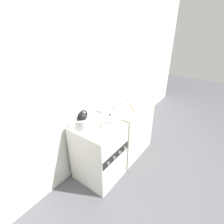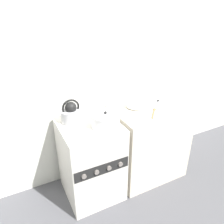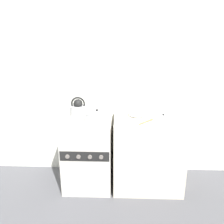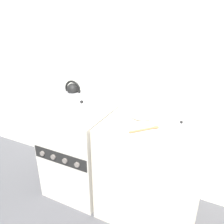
{
  "view_description": "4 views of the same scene",
  "coord_description": "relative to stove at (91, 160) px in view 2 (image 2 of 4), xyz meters",
  "views": [
    {
      "loc": [
        -1.41,
        -0.97,
        2.02
      ],
      "look_at": [
        0.33,
        0.31,
        0.9
      ],
      "focal_mm": 28.0,
      "sensor_mm": 36.0,
      "label": 1
    },
    {
      "loc": [
        -0.63,
        -1.42,
        1.86
      ],
      "look_at": [
        0.27,
        0.33,
        0.9
      ],
      "focal_mm": 35.0,
      "sensor_mm": 36.0,
      "label": 2
    },
    {
      "loc": [
        0.37,
        -2.09,
        1.67
      ],
      "look_at": [
        0.28,
        0.33,
        0.93
      ],
      "focal_mm": 35.0,
      "sensor_mm": 36.0,
      "label": 3
    },
    {
      "loc": [
        1.07,
        -1.19,
        1.6
      ],
      "look_at": [
        0.34,
        0.3,
        0.9
      ],
      "focal_mm": 35.0,
      "sensor_mm": 36.0,
      "label": 4
    }
  ],
  "objects": [
    {
      "name": "ground_plane",
      "position": [
        0.0,
        -0.29,
        -0.42
      ],
      "size": [
        12.0,
        12.0,
        0.0
      ],
      "primitive_type": "plane",
      "color": "#4C4C51"
    },
    {
      "name": "wall_back",
      "position": [
        0.0,
        0.37,
        0.83
      ],
      "size": [
        7.0,
        0.06,
        2.5
      ],
      "color": "silver",
      "rests_on": "ground_plane"
    },
    {
      "name": "stove",
      "position": [
        0.0,
        0.0,
        0.0
      ],
      "size": [
        0.56,
        0.6,
        0.85
      ],
      "color": "beige",
      "rests_on": "ground_plane"
    },
    {
      "name": "counter",
      "position": [
        0.71,
        0.01,
        0.01
      ],
      "size": [
        0.8,
        0.59,
        0.86
      ],
      "color": "beige",
      "rests_on": "ground_plane"
    },
    {
      "name": "kettle",
      "position": [
        -0.12,
        0.13,
        0.51
      ],
      "size": [
        0.25,
        0.2,
        0.24
      ],
      "color": "#B2B2B7",
      "rests_on": "stove"
    },
    {
      "name": "cooking_pot",
      "position": [
        0.13,
        -0.1,
        0.49
      ],
      "size": [
        0.27,
        0.27,
        0.16
      ],
      "color": "silver",
      "rests_on": "stove"
    },
    {
      "name": "enamel_bowl",
      "position": [
        0.57,
        0.1,
        0.48
      ],
      "size": [
        0.18,
        0.18,
        0.07
      ],
      "color": "white",
      "rests_on": "counter"
    },
    {
      "name": "loose_pot_lid",
      "position": [
        0.89,
        0.1,
        0.44
      ],
      "size": [
        0.18,
        0.18,
        0.03
      ],
      "color": "silver",
      "rests_on": "counter"
    },
    {
      "name": "wooden_spoon",
      "position": [
        0.68,
        -0.1,
        0.44
      ],
      "size": [
        0.18,
        0.19,
        0.02
      ],
      "color": "olive",
      "rests_on": "counter"
    }
  ]
}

